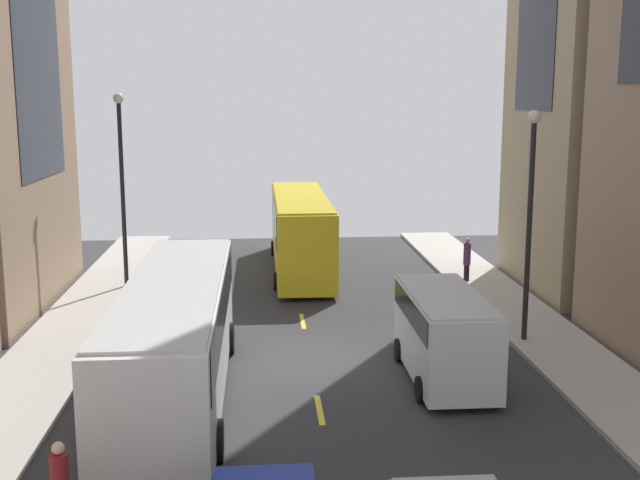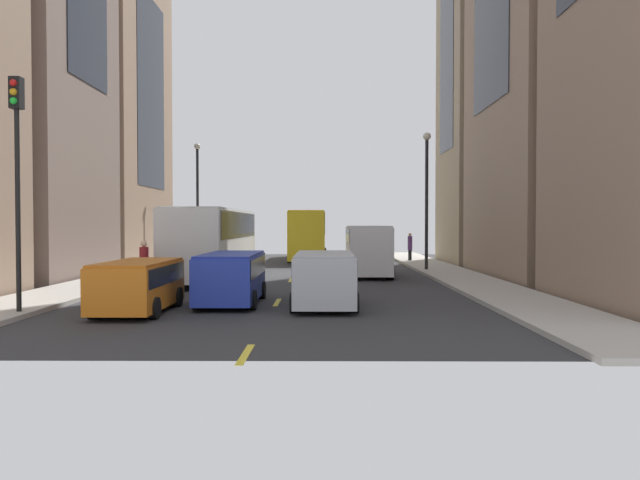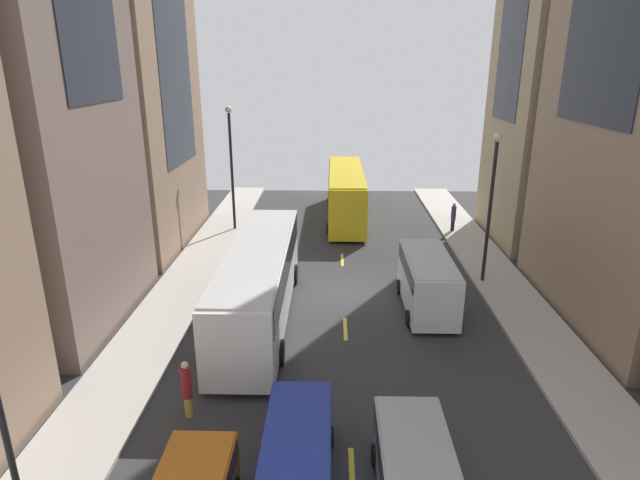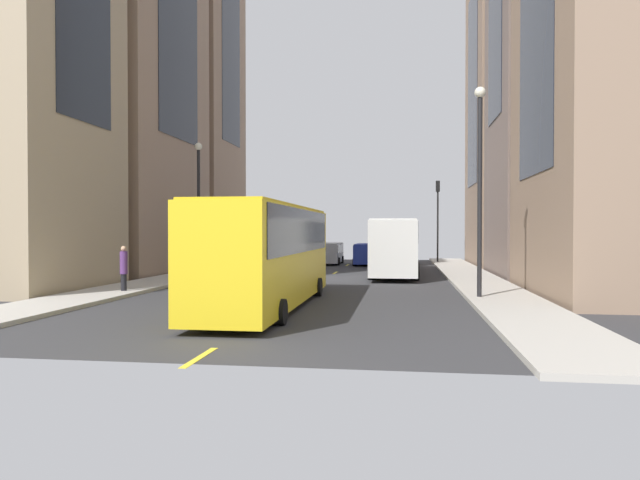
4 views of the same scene
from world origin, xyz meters
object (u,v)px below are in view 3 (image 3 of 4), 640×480
object	(u,v)px
delivery_van_white	(428,279)
car_blue_2	(297,452)
streetcar_yellow	(346,190)
city_bus_white	(259,276)
pedestrian_walking_far	(453,216)
car_silver_0	(417,473)
pedestrian_waiting_curb	(187,388)

from	to	relation	value
delivery_van_white	car_blue_2	size ratio (longest dim) A/B	1.17
streetcar_yellow	car_blue_2	world-z (taller)	streetcar_yellow
city_bus_white	pedestrian_walking_far	world-z (taller)	city_bus_white
streetcar_yellow	car_blue_2	xyz separation A→B (m)	(-1.87, -25.79, -1.13)
car_blue_2	city_bus_white	bearing A→B (deg)	103.24
city_bus_white	car_silver_0	bearing A→B (deg)	-62.84
delivery_van_white	car_blue_2	world-z (taller)	delivery_van_white
pedestrian_waiting_curb	pedestrian_walking_far	world-z (taller)	pedestrian_walking_far
streetcar_yellow	delivery_van_white	world-z (taller)	streetcar_yellow
streetcar_yellow	pedestrian_walking_far	bearing A→B (deg)	-24.85
streetcar_yellow	car_blue_2	distance (m)	25.88
pedestrian_waiting_curb	streetcar_yellow	bearing A→B (deg)	-78.15
car_blue_2	pedestrian_walking_far	bearing A→B (deg)	68.15
pedestrian_walking_far	car_blue_2	bearing A→B (deg)	12.85
delivery_van_white	pedestrian_waiting_curb	xyz separation A→B (m)	(-8.99, -8.07, -0.43)
delivery_van_white	car_blue_2	xyz separation A→B (m)	(-5.29, -10.79, -0.52)
city_bus_white	delivery_van_white	bearing A→B (deg)	7.42
delivery_van_white	pedestrian_walking_far	distance (m)	12.27
pedestrian_waiting_curb	car_blue_2	bearing A→B (deg)	169.21
streetcar_yellow	delivery_van_white	bearing A→B (deg)	-77.18
delivery_van_white	pedestrian_waiting_curb	bearing A→B (deg)	-138.08
delivery_van_white	pedestrian_waiting_curb	distance (m)	12.09
city_bus_white	pedestrian_walking_far	size ratio (longest dim) A/B	6.54
pedestrian_waiting_curb	pedestrian_walking_far	xyz separation A→B (m)	(12.72, 19.76, 0.09)
car_blue_2	pedestrian_waiting_curb	size ratio (longest dim) A/B	2.30
city_bus_white	delivery_van_white	size ratio (longest dim) A/B	2.30
car_silver_0	city_bus_white	bearing A→B (deg)	117.16
streetcar_yellow	pedestrian_waiting_curb	xyz separation A→B (m)	(-5.58, -23.07, -1.04)
streetcar_yellow	pedestrian_walking_far	distance (m)	7.93
delivery_van_white	car_blue_2	distance (m)	12.03
delivery_van_white	pedestrian_walking_far	size ratio (longest dim) A/B	2.85
delivery_van_white	pedestrian_walking_far	xyz separation A→B (m)	(3.73, 11.69, -0.34)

